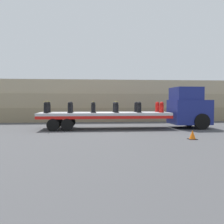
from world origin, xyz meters
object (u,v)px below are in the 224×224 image
object	(u,v)px
fire_hydrant_black_near_0	(46,108)
fire_hydrant_black_far_1	(71,107)
fire_hydrant_red_near_5	(162,107)
traffic_cone	(192,135)
truck_cab	(190,108)
fire_hydrant_black_far_0	(49,107)
fire_hydrant_black_far_4	(136,107)
fire_hydrant_black_near_2	(93,108)
fire_hydrant_black_far_2	(93,107)
fire_hydrant_black_far_3	(115,107)
flatbed_trailer	(98,115)
fire_hydrant_black_near_3	(117,107)
fire_hydrant_red_far_5	(157,107)
fire_hydrant_black_near_4	(139,107)
fire_hydrant_black_near_1	(70,108)

from	to	relation	value
fire_hydrant_black_near_0	fire_hydrant_black_far_1	bearing A→B (deg)	34.57
fire_hydrant_red_near_5	fire_hydrant_black_near_0	bearing A→B (deg)	180.00
fire_hydrant_black_far_1	traffic_cone	world-z (taller)	fire_hydrant_black_far_1
truck_cab	fire_hydrant_black_near_0	distance (m)	10.27
fire_hydrant_black_far_0	fire_hydrant_black_far_4	bearing A→B (deg)	0.00
fire_hydrant_black_near_2	fire_hydrant_black_far_0	bearing A→B (deg)	160.99
fire_hydrant_black_near_2	traffic_cone	bearing A→B (deg)	-43.79
fire_hydrant_black_near_2	fire_hydrant_black_far_2	bearing A→B (deg)	90.00
fire_hydrant_black_far_3	truck_cab	bearing A→B (deg)	-5.75
fire_hydrant_black_far_2	fire_hydrant_black_far_4	distance (m)	3.19
fire_hydrant_black_near_0	fire_hydrant_black_far_3	distance (m)	4.92
fire_hydrant_black_far_2	traffic_cone	world-z (taller)	fire_hydrant_black_far_2
flatbed_trailer	fire_hydrant_black_near_3	bearing A→B (deg)	-23.86
fire_hydrant_black_near_0	fire_hydrant_red_near_5	distance (m)	7.99
traffic_cone	fire_hydrant_black_far_1	bearing A→B (deg)	138.22
truck_cab	traffic_cone	xyz separation A→B (m)	(-2.06, -5.35, -1.25)
fire_hydrant_black_near_2	fire_hydrant_red_far_5	bearing A→B (deg)	12.94
fire_hydrant_black_far_3	fire_hydrant_red_far_5	bearing A→B (deg)	0.00
fire_hydrant_black_near_2	fire_hydrant_black_far_2	xyz separation A→B (m)	(0.00, 1.10, 0.00)
truck_cab	fire_hydrant_black_far_2	world-z (taller)	truck_cab
fire_hydrant_black_near_4	traffic_cone	xyz separation A→B (m)	(1.81, -4.80, -1.30)
fire_hydrant_black_far_1	fire_hydrant_red_far_5	bearing A→B (deg)	0.00
fire_hydrant_black_near_0	fire_hydrant_black_far_4	xyz separation A→B (m)	(6.39, 1.10, 0.00)
flatbed_trailer	fire_hydrant_black_far_2	xyz separation A→B (m)	(-0.35, 0.55, 0.57)
fire_hydrant_black_far_3	fire_hydrant_black_near_4	distance (m)	1.94
truck_cab	traffic_cone	size ratio (longest dim) A/B	6.22
truck_cab	fire_hydrant_black_far_4	bearing A→B (deg)	171.90
truck_cab	flatbed_trailer	distance (m)	6.73
flatbed_trailer	traffic_cone	size ratio (longest dim) A/B	19.25
fire_hydrant_black_far_4	fire_hydrant_black_near_3	bearing A→B (deg)	-145.43
fire_hydrant_black_far_0	fire_hydrant_black_near_4	size ratio (longest dim) A/B	1.00
flatbed_trailer	fire_hydrant_black_far_2	bearing A→B (deg)	122.70
fire_hydrant_black_far_1	flatbed_trailer	bearing A→B (deg)	-15.75
fire_hydrant_black_near_4	traffic_cone	distance (m)	5.29
truck_cab	fire_hydrant_black_far_3	xyz separation A→B (m)	(-5.46, 0.55, 0.05)
fire_hydrant_black_far_1	fire_hydrant_red_far_5	world-z (taller)	same
fire_hydrant_black_far_1	traffic_cone	distance (m)	8.95
fire_hydrant_black_far_0	fire_hydrant_black_far_3	distance (m)	4.79
fire_hydrant_black_near_0	fire_hydrant_black_far_3	world-z (taller)	same
fire_hydrant_black_far_2	traffic_cone	xyz separation A→B (m)	(5.01, -5.90, -1.30)
truck_cab	fire_hydrant_black_far_0	distance (m)	10.27
fire_hydrant_black_near_2	fire_hydrant_black_near_0	bearing A→B (deg)	180.00
fire_hydrant_black_near_1	fire_hydrant_red_near_5	distance (m)	6.39
fire_hydrant_black_near_0	fire_hydrant_black_far_0	size ratio (longest dim) A/B	1.00
fire_hydrant_black_near_0	fire_hydrant_black_near_3	world-z (taller)	same
traffic_cone	fire_hydrant_black_near_3	bearing A→B (deg)	125.38
fire_hydrant_red_near_5	fire_hydrant_red_far_5	world-z (taller)	same
fire_hydrant_black_near_0	fire_hydrant_black_near_3	size ratio (longest dim) A/B	1.00
fire_hydrant_black_far_2	fire_hydrant_black_far_4	bearing A→B (deg)	0.00
fire_hydrant_black_near_4	fire_hydrant_black_far_4	world-z (taller)	same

